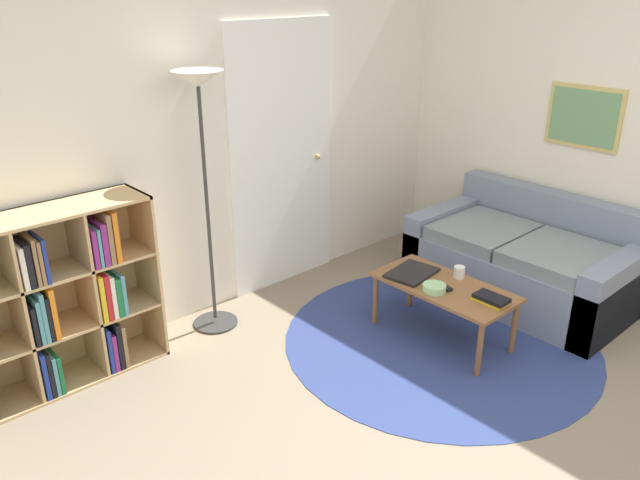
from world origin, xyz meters
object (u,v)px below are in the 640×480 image
at_px(laptop, 412,273).
at_px(cup, 459,272).
at_px(bookshelf, 48,304).
at_px(floor_lamp, 201,121).
at_px(bowl, 434,288).
at_px(couch, 526,261).
at_px(coffee_table, 444,291).

xyz_separation_m(laptop, cup, (0.19, -0.25, 0.03)).
bearing_deg(bookshelf, laptop, -25.39).
xyz_separation_m(floor_lamp, bowl, (0.90, -1.18, -1.01)).
distance_m(couch, coffee_table, 0.99).
height_order(floor_lamp, laptop, floor_lamp).
bearing_deg(couch, laptop, 164.68).
distance_m(coffee_table, cup, 0.18).
height_order(couch, bowl, couch).
relative_size(bookshelf, bowl, 7.95).
bearing_deg(coffee_table, bookshelf, 149.59).
height_order(bookshelf, cup, bookshelf).
distance_m(couch, laptop, 1.06).
bearing_deg(bookshelf, couch, -22.20).
bearing_deg(floor_lamp, coffee_table, -49.00).
relative_size(coffee_table, bowl, 6.20).
height_order(bookshelf, couch, bookshelf).
bearing_deg(cup, couch, -2.17).
distance_m(bookshelf, cup, 2.55).
bearing_deg(coffee_table, laptop, 97.07).
relative_size(floor_lamp, bowl, 11.54).
bearing_deg(coffee_table, cup, 0.63).
height_order(couch, cup, couch).
bearing_deg(floor_lamp, bowl, -52.67).
distance_m(floor_lamp, laptop, 1.69).
xyz_separation_m(bookshelf, bowl, (1.96, -1.23, -0.11)).
bearing_deg(couch, coffee_table, 178.28).
xyz_separation_m(bookshelf, laptop, (2.05, -0.97, -0.13)).
height_order(floor_lamp, couch, floor_lamp).
relative_size(floor_lamp, coffee_table, 1.86).
bearing_deg(couch, bowl, 178.91).
distance_m(coffee_table, laptop, 0.26).
height_order(floor_lamp, cup, floor_lamp).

